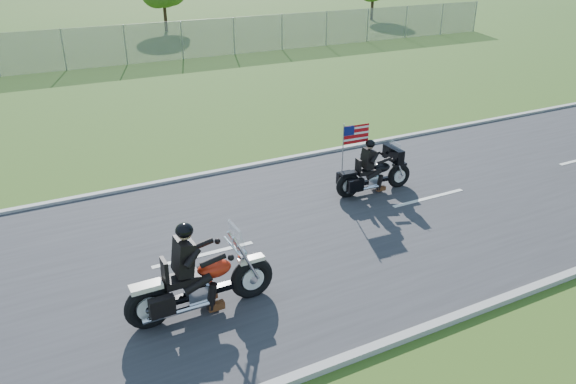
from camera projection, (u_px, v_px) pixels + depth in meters
ground at (289, 235)px, 12.54m from camera, size 420.00×420.00×0.00m
road at (289, 234)px, 12.53m from camera, size 120.00×8.00×0.04m
curb_north at (222, 171)px, 15.79m from camera, size 120.00×0.18×0.12m
curb_south at (402, 338)px, 9.26m from camera, size 120.00×0.18×0.12m
motorcycle_lead at (199, 285)px, 9.73m from camera, size 2.73×0.63×1.84m
motorcycle_follow at (374, 175)px, 14.39m from camera, size 2.20×0.73×1.84m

